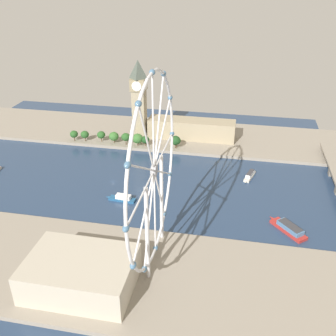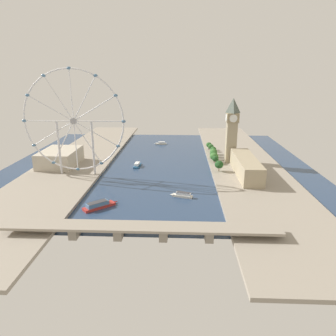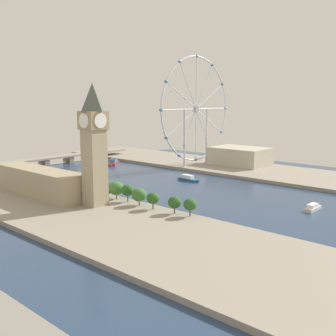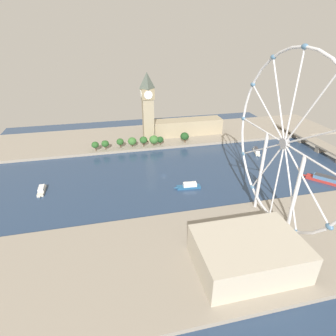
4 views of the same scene
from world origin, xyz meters
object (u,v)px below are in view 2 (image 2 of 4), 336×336
parliament_block (246,166)px  riverside_hall (60,157)px  river_bridge (141,228)px  tour_boat_1 (161,143)px  clock_tower (232,129)px  ferris_wheel (74,122)px  tour_boat_2 (182,195)px  tour_boat_3 (99,205)px  tour_boat_0 (137,165)px

parliament_block → riverside_hall: parliament_block is taller
riverside_hall → river_bridge: riverside_hall is taller
river_bridge → tour_boat_1: (5.40, -307.43, -5.11)m
clock_tower → ferris_wheel: 194.93m
ferris_wheel → tour_boat_1: (-86.03, -171.63, -61.98)m
parliament_block → ferris_wheel: size_ratio=0.77×
riverside_hall → river_bridge: (-126.17, 171.79, -5.61)m
ferris_wheel → tour_boat_2: bearing=154.3°
ferris_wheel → tour_boat_1: bearing=-116.6°
tour_boat_3 → clock_tower: bearing=5.5°
tour_boat_0 → tour_boat_1: size_ratio=1.21×
tour_boat_1 → tour_boat_3: size_ratio=0.73×
tour_boat_1 → river_bridge: bearing=90.1°
parliament_block → tour_boat_0: size_ratio=3.62×
clock_tower → parliament_block: 64.23m
parliament_block → tour_boat_1: parliament_block is taller
tour_boat_2 → tour_boat_0: bearing=-42.5°
tour_boat_0 → tour_boat_1: 131.65m
parliament_block → ferris_wheel: 201.43m
tour_boat_0 → tour_boat_2: size_ratio=1.09×
riverside_hall → tour_boat_2: (-156.54, 94.55, -10.33)m
clock_tower → parliament_block: (-9.86, 54.15, -33.10)m
parliament_block → river_bridge: size_ratio=0.45×
tour_boat_0 → parliament_block: bearing=-101.2°
riverside_hall → tour_boat_0: bearing=-176.5°
ferris_wheel → tour_boat_3: ferris_wheel is taller
ferris_wheel → riverside_hall: 71.62m
tour_boat_0 → riverside_hall: bearing=98.1°
parliament_block → tour_boat_0: bearing=-15.9°
river_bridge → tour_boat_1: size_ratio=9.61×
parliament_block → tour_boat_2: (73.10, 63.15, -10.90)m
parliament_block → tour_boat_0: 137.04m
ferris_wheel → tour_boat_3: size_ratio=4.10×
clock_tower → riverside_hall: 223.50m
river_bridge → tour_boat_3: river_bridge is taller
riverside_hall → tour_boat_1: riverside_hall is taller
tour_boat_3 → tour_boat_2: bearing=-20.5°
clock_tower → ferris_wheel: ferris_wheel is taller
clock_tower → ferris_wheel: (185.03, 58.73, 17.58)m
tour_boat_0 → tour_boat_2: 116.17m
tour_boat_3 → river_bridge: bearing=-88.7°
clock_tower → ferris_wheel: bearing=17.6°
clock_tower → riverside_hall: bearing=5.9°
ferris_wheel → riverside_hall: ferris_wheel is taller
riverside_hall → tour_boat_3: size_ratio=2.09×
river_bridge → tour_boat_2: river_bridge is taller
clock_tower → tour_boat_0: size_ratio=3.26×
river_bridge → tour_boat_3: size_ratio=6.98×
ferris_wheel → riverside_hall: size_ratio=1.96×
parliament_block → river_bridge: parliament_block is taller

